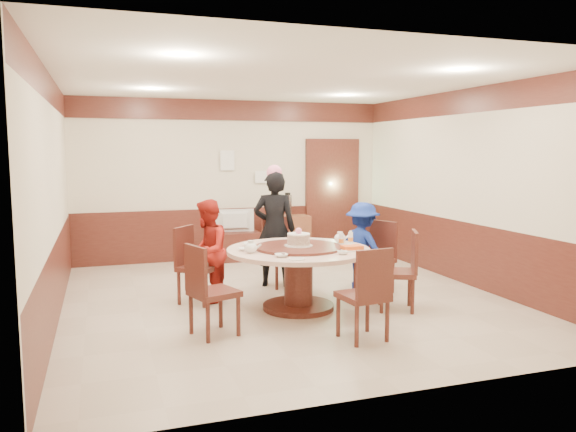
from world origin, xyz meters
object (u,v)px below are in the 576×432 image
object	(u,v)px
birthday_cake	(299,240)
tv_stand	(235,246)
thermos	(288,205)
person_blue	(362,248)
person_standing	(275,229)
television	(235,221)
side_cabinet	(287,236)
banquet_table	(298,266)
person_red	(208,251)
shrimp_platter	(352,248)

from	to	relation	value
birthday_cake	tv_stand	size ratio (longest dim) A/B	0.40
thermos	tv_stand	bearing A→B (deg)	-178.25
person_blue	thermos	world-z (taller)	person_blue
person_standing	tv_stand	xyz separation A→B (m)	(-0.11, 2.00, -0.57)
thermos	television	bearing A→B (deg)	-178.25
person_blue	tv_stand	size ratio (longest dim) A/B	1.45
side_cabinet	banquet_table	bearing A→B (deg)	-106.00
person_standing	side_cabinet	bearing A→B (deg)	-92.41
tv_stand	side_cabinet	size ratio (longest dim) A/B	1.06
television	thermos	xyz separation A→B (m)	(0.98, 0.03, 0.24)
person_blue	side_cabinet	size ratio (longest dim) A/B	1.54
person_red	birthday_cake	bearing A→B (deg)	75.90
thermos	birthday_cake	bearing A→B (deg)	-106.18
person_standing	birthday_cake	world-z (taller)	person_standing
banquet_table	person_standing	distance (m)	1.26
person_red	birthday_cake	size ratio (longest dim) A/B	3.87
person_standing	side_cabinet	distance (m)	2.25
shrimp_platter	tv_stand	xyz separation A→B (m)	(-0.59, 3.58, -0.53)
side_cabinet	thermos	xyz separation A→B (m)	(0.01, 0.00, 0.56)
shrimp_platter	person_red	bearing A→B (deg)	146.64
thermos	person_blue	bearing A→B (deg)	-87.00
shrimp_platter	side_cabinet	xyz separation A→B (m)	(0.39, 3.61, -0.40)
person_standing	television	bearing A→B (deg)	-66.30
birthday_cake	banquet_table	bearing A→B (deg)	-121.78
banquet_table	person_standing	xyz separation A→B (m)	(0.07, 1.22, 0.29)
banquet_table	person_blue	bearing A→B (deg)	23.80
person_standing	banquet_table	bearing A→B (deg)	107.11
person_standing	television	world-z (taller)	person_standing
thermos	shrimp_platter	bearing A→B (deg)	-96.31
person_standing	person_blue	distance (m)	1.28
birthday_cake	person_red	bearing A→B (deg)	146.60
person_red	side_cabinet	bearing A→B (deg)	162.76
side_cabinet	thermos	distance (m)	0.57
banquet_table	person_red	size ratio (longest dim) A/B	1.32
birthday_cake	side_cabinet	bearing A→B (deg)	74.04
birthday_cake	thermos	xyz separation A→B (m)	(0.94, 3.25, 0.08)
birthday_cake	thermos	world-z (taller)	thermos
shrimp_platter	television	distance (m)	3.62
person_red	tv_stand	world-z (taller)	person_red
person_red	birthday_cake	xyz separation A→B (m)	(0.99, -0.65, 0.20)
person_blue	thermos	size ratio (longest dim) A/B	3.25
shrimp_platter	side_cabinet	bearing A→B (deg)	83.90
tv_stand	thermos	world-z (taller)	thermos
side_cabinet	thermos	bearing A→B (deg)	0.00
birthday_cake	side_cabinet	xyz separation A→B (m)	(0.93, 3.25, -0.48)
television	side_cabinet	world-z (taller)	television
banquet_table	person_red	distance (m)	1.20
person_standing	birthday_cake	xyz separation A→B (m)	(-0.07, -1.22, 0.04)
side_cabinet	television	bearing A→B (deg)	-178.23
person_blue	birthday_cake	world-z (taller)	person_blue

